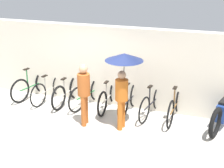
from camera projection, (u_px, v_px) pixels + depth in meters
ground_plane at (70, 137)px, 7.59m from camera, size 30.00×30.00×0.00m
back_wall at (102, 66)px, 9.11m from camera, size 13.72×0.12×2.33m
parked_bicycle_0 at (32, 85)px, 9.79m from camera, size 0.55×1.74×0.99m
parked_bicycle_1 at (50, 89)px, 9.56m from camera, size 0.44×1.77×1.05m
parked_bicycle_2 at (68, 92)px, 9.33m from camera, size 0.44×1.73×0.96m
parked_bicycle_3 at (88, 93)px, 9.17m from camera, size 0.57×1.74×0.98m
parked_bicycle_4 at (109, 96)px, 9.00m from camera, size 0.44×1.75×1.07m
parked_bicycle_5 at (129, 100)px, 8.75m from camera, size 0.44×1.72×1.00m
parked_bicycle_6 at (152, 102)px, 8.58m from camera, size 0.47×1.75×1.07m
parked_bicycle_7 at (175, 106)px, 8.36m from camera, size 0.44×1.82×1.02m
pedestrian_leading at (84, 91)px, 7.87m from camera, size 0.32×0.32×1.64m
pedestrian_center at (123, 71)px, 7.55m from camera, size 0.94×0.94×1.95m
motorcycle at (224, 111)px, 7.96m from camera, size 0.82×2.06×0.95m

